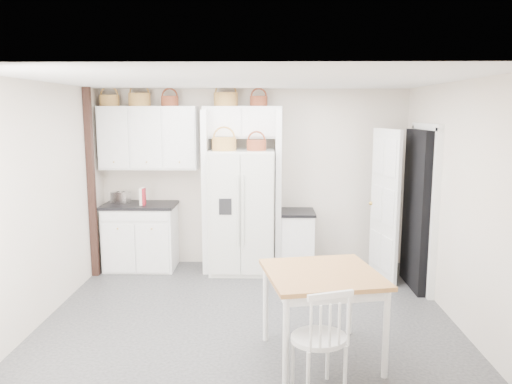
{
  "coord_description": "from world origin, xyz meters",
  "views": [
    {
      "loc": [
        0.19,
        -5.34,
        2.28
      ],
      "look_at": [
        0.07,
        0.4,
        1.35
      ],
      "focal_mm": 35.0,
      "sensor_mm": 36.0,
      "label": 1
    }
  ],
  "objects": [
    {
      "name": "floor",
      "position": [
        0.0,
        0.0,
        0.0
      ],
      "size": [
        4.5,
        4.5,
        0.0
      ],
      "primitive_type": "plane",
      "color": "#2A2A2D",
      "rests_on": "ground"
    },
    {
      "name": "ceiling",
      "position": [
        0.0,
        0.0,
        2.6
      ],
      "size": [
        4.5,
        4.5,
        0.0
      ],
      "primitive_type": "plane",
      "color": "white",
      "rests_on": "wall_back"
    },
    {
      "name": "wall_back",
      "position": [
        0.0,
        2.0,
        1.3
      ],
      "size": [
        4.5,
        0.0,
        4.5
      ],
      "primitive_type": "plane",
      "rotation": [
        1.57,
        0.0,
        0.0
      ],
      "color": "beige",
      "rests_on": "floor"
    },
    {
      "name": "wall_left",
      "position": [
        -2.25,
        0.0,
        1.3
      ],
      "size": [
        0.0,
        4.0,
        4.0
      ],
      "primitive_type": "plane",
      "rotation": [
        1.57,
        0.0,
        1.57
      ],
      "color": "beige",
      "rests_on": "floor"
    },
    {
      "name": "wall_right",
      "position": [
        2.25,
        0.0,
        1.3
      ],
      "size": [
        0.0,
        4.0,
        4.0
      ],
      "primitive_type": "plane",
      "rotation": [
        1.57,
        0.0,
        -1.57
      ],
      "color": "beige",
      "rests_on": "floor"
    },
    {
      "name": "refrigerator",
      "position": [
        -0.15,
        1.61,
        0.87
      ],
      "size": [
        0.9,
        0.73,
        1.75
      ],
      "primitive_type": "cube",
      "color": "silver",
      "rests_on": "floor"
    },
    {
      "name": "base_cab_left",
      "position": [
        -1.63,
        1.7,
        0.46
      ],
      "size": [
        0.99,
        0.63,
        0.92
      ],
      "primitive_type": "cube",
      "color": "white",
      "rests_on": "floor"
    },
    {
      "name": "base_cab_right",
      "position": [
        0.64,
        1.7,
        0.41
      ],
      "size": [
        0.47,
        0.56,
        0.82
      ],
      "primitive_type": "cube",
      "color": "white",
      "rests_on": "floor"
    },
    {
      "name": "dining_table",
      "position": [
        0.71,
        -0.96,
        0.42
      ],
      "size": [
        1.17,
        1.17,
        0.83
      ],
      "primitive_type": "cube",
      "rotation": [
        0.0,
        0.0,
        0.19
      ],
      "color": "#A56C38",
      "rests_on": "floor"
    },
    {
      "name": "windsor_chair",
      "position": [
        0.62,
        -1.55,
        0.47
      ],
      "size": [
        0.57,
        0.55,
        0.94
      ],
      "primitive_type": "cube",
      "rotation": [
        0.0,
        0.0,
        0.34
      ],
      "color": "white",
      "rests_on": "floor"
    },
    {
      "name": "counter_left",
      "position": [
        -1.63,
        1.7,
        0.94
      ],
      "size": [
        1.03,
        0.67,
        0.04
      ],
      "primitive_type": "cube",
      "color": "black",
      "rests_on": "base_cab_left"
    },
    {
      "name": "counter_right",
      "position": [
        0.64,
        1.7,
        0.84
      ],
      "size": [
        0.5,
        0.6,
        0.04
      ],
      "primitive_type": "cube",
      "color": "black",
      "rests_on": "base_cab_right"
    },
    {
      "name": "toaster",
      "position": [
        -1.9,
        1.68,
        1.05
      ],
      "size": [
        0.28,
        0.21,
        0.17
      ],
      "primitive_type": "cube",
      "rotation": [
        0.0,
        0.0,
        -0.26
      ],
      "color": "silver",
      "rests_on": "counter_left"
    },
    {
      "name": "cookbook_red",
      "position": [
        -1.55,
        1.62,
        1.08
      ],
      "size": [
        0.05,
        0.16,
        0.24
      ],
      "primitive_type": "cube",
      "rotation": [
        0.0,
        0.0,
        0.1
      ],
      "color": "maroon",
      "rests_on": "counter_left"
    },
    {
      "name": "cookbook_cream",
      "position": [
        -1.57,
        1.62,
        1.08
      ],
      "size": [
        0.06,
        0.17,
        0.25
      ],
      "primitive_type": "cube",
      "rotation": [
        0.0,
        0.0,
        -0.13
      ],
      "color": "white",
      "rests_on": "counter_left"
    },
    {
      "name": "basket_upper_a",
      "position": [
        -2.05,
        1.83,
        2.43
      ],
      "size": [
        0.28,
        0.28,
        0.16
      ],
      "primitive_type": "cylinder",
      "color": "#9E6332",
      "rests_on": "upper_cabinet"
    },
    {
      "name": "basket_upper_b",
      "position": [
        -1.62,
        1.83,
        2.44
      ],
      "size": [
        0.31,
        0.31,
        0.18
      ],
      "primitive_type": "cylinder",
      "color": "#9E6332",
      "rests_on": "upper_cabinet"
    },
    {
      "name": "basket_upper_c",
      "position": [
        -1.18,
        1.83,
        2.42
      ],
      "size": [
        0.25,
        0.25,
        0.14
      ],
      "primitive_type": "cylinder",
      "color": "#612E1A",
      "rests_on": "upper_cabinet"
    },
    {
      "name": "basket_bridge_a",
      "position": [
        -0.39,
        1.83,
        2.45
      ],
      "size": [
        0.34,
        0.34,
        0.19
      ],
      "primitive_type": "cylinder",
      "color": "#9E6332",
      "rests_on": "bridge_cabinet"
    },
    {
      "name": "basket_bridge_b",
      "position": [
        0.08,
        1.83,
        2.42
      ],
      "size": [
        0.25,
        0.25,
        0.14
      ],
      "primitive_type": "cylinder",
      "color": "#612E1A",
      "rests_on": "bridge_cabinet"
    },
    {
      "name": "basket_fridge_a",
      "position": [
        -0.39,
        1.51,
        1.83
      ],
      "size": [
        0.33,
        0.33,
        0.18
      ],
      "primitive_type": "cylinder",
      "color": "#9E6332",
      "rests_on": "refrigerator"
    },
    {
      "name": "basket_fridge_b",
      "position": [
        0.06,
        1.51,
        1.82
      ],
      "size": [
        0.27,
        0.27,
        0.14
      ],
      "primitive_type": "cylinder",
      "color": "#612E1A",
      "rests_on": "refrigerator"
    },
    {
      "name": "upper_cabinet",
      "position": [
        -1.5,
        1.83,
        1.9
      ],
      "size": [
        1.4,
        0.34,
        0.9
      ],
      "primitive_type": "cube",
      "color": "white",
      "rests_on": "wall_back"
    },
    {
      "name": "bridge_cabinet",
      "position": [
        -0.15,
        1.83,
        2.12
      ],
      "size": [
        1.12,
        0.34,
        0.45
      ],
      "primitive_type": "cube",
      "color": "white",
      "rests_on": "wall_back"
    },
    {
      "name": "fridge_panel_left",
      "position": [
        -0.66,
        1.7,
        1.15
      ],
      "size": [
        0.08,
        0.6,
        2.3
      ],
      "primitive_type": "cube",
      "color": "white",
      "rests_on": "floor"
    },
    {
      "name": "fridge_panel_right",
      "position": [
        0.36,
        1.7,
        1.15
      ],
      "size": [
        0.08,
        0.6,
        2.3
      ],
      "primitive_type": "cube",
      "color": "white",
      "rests_on": "floor"
    },
    {
      "name": "trim_post",
      "position": [
        -2.2,
        1.35,
        1.3
      ],
      "size": [
        0.09,
        0.09,
        2.6
      ],
      "primitive_type": "cube",
      "color": "black",
      "rests_on": "floor"
    },
    {
      "name": "doorway_void",
      "position": [
        2.16,
        1.0,
        1.02
      ],
      "size": [
        0.18,
        0.85,
        2.05
      ],
      "primitive_type": "cube",
      "color": "black",
      "rests_on": "floor"
    },
    {
      "name": "door_slab",
      "position": [
        1.8,
        1.33,
        1.02
      ],
      "size": [
        0.21,
        0.79,
        2.05
      ],
      "primitive_type": "cube",
      "rotation": [
        0.0,
        0.0,
        -1.36
      ],
      "color": "white",
      "rests_on": "floor"
    }
  ]
}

